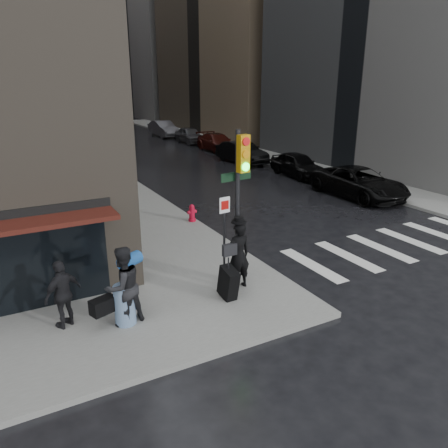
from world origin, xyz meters
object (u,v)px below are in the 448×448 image
Objects in this scene: man_overcoat at (236,260)px; parked_car_5 at (163,129)px; man_jeans at (123,286)px; parked_car_2 at (242,152)px; fire_hydrant at (192,214)px; traffic_light at (239,188)px; parked_car_1 at (298,164)px; parked_car_0 at (359,183)px; parked_car_4 at (190,135)px; man_greycoat at (63,294)px; parked_car_3 at (217,143)px.

parked_car_5 is at bearing -108.63° from man_overcoat.
parked_car_2 is at bearing -147.29° from man_jeans.
man_jeans is 2.76× the size of fire_hydrant.
traffic_light is 6.66m from fire_hydrant.
parked_car_1 is at bearing 29.20° from fire_hydrant.
fire_hydrant is (1.49, 6.32, -0.59)m from man_overcoat.
parked_car_0 reaches higher than parked_car_4.
traffic_light reaches higher than parked_car_2.
man_overcoat reaches higher than fire_hydrant.
traffic_light is 0.97× the size of parked_car_2.
parked_car_2 reaches higher than parked_car_1.
man_greycoat is 19.59m from parked_car_1.
fire_hydrant is 0.15× the size of parked_car_3.
parked_car_0 is at bearing -92.85° from parked_car_2.
fire_hydrant is 0.15× the size of parked_car_5.
fire_hydrant is at bearing -112.96° from parked_car_4.
man_overcoat is 16.28m from parked_car_1.
fire_hydrant is 9.49m from parked_car_0.
man_jeans is 1.43m from man_greycoat.
parked_car_1 is 0.88× the size of parked_car_3.
man_overcoat is 0.49× the size of traffic_light.
traffic_light reaches higher than fire_hydrant.
parked_car_0 is 27.50m from parked_car_5.
man_overcoat is at bearing -129.84° from parked_car_1.
man_overcoat is at bearing -149.85° from parked_car_0.
man_greycoat is 0.36× the size of parked_car_5.
fire_hydrant is at bearing -146.95° from parked_car_1.
fire_hydrant is at bearing 71.81° from traffic_light.
parked_car_1 is at bearing -89.07° from parked_car_4.
traffic_light reaches higher than man_jeans.
man_overcoat is 6.52m from fire_hydrant.
traffic_light is 0.91× the size of parked_car_3.
parked_car_1 is (15.89, 11.46, -0.27)m from man_greycoat.
parked_car_0 is at bearing -174.58° from man_jeans.
traffic_light is at bearing -110.48° from parked_car_4.
man_overcoat reaches higher than parked_car_3.
parked_car_4 is at bearing 93.67° from parked_car_1.
traffic_light is at bearing -116.24° from parked_car_3.
man_greycoat is 22.71m from parked_car_2.
man_jeans is 27.32m from parked_car_3.
man_jeans reaches higher than parked_car_2.
parked_car_0 is at bearing -89.71° from parked_car_4.
man_overcoat reaches higher than parked_car_5.
parked_car_5 reaches higher than parked_car_4.
traffic_light is 30.16m from parked_car_4.
traffic_light is 1.05× the size of parked_car_4.
man_jeans reaches higher than parked_car_1.
parked_car_5 is (0.32, 16.50, 0.04)m from parked_car_2.
man_jeans is at bearing -122.42° from parked_car_3.
man_greycoat is 0.39× the size of traffic_light.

